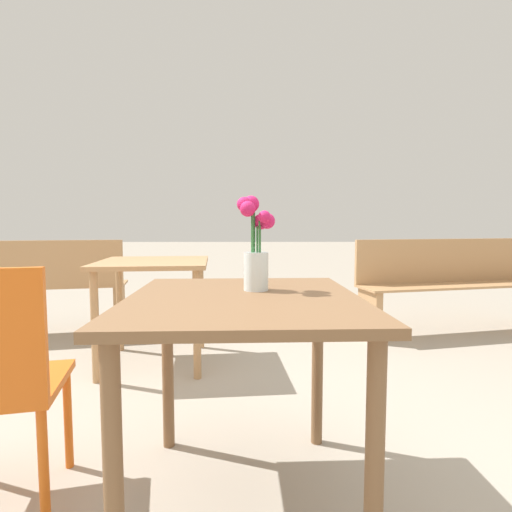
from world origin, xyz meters
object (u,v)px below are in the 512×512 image
(flower_vase, at_px, (256,250))
(bench_middle, at_px, (34,285))
(table_back, at_px, (154,278))
(table_front, at_px, (244,328))
(bench_near, at_px, (457,280))

(flower_vase, xyz_separation_m, bench_middle, (-1.91, 1.99, -0.44))
(table_back, bearing_deg, bench_middle, 150.79)
(table_front, xyz_separation_m, table_back, (-0.66, 1.44, -0.02))
(flower_vase, xyz_separation_m, bench_near, (1.88, 2.15, -0.42))
(bench_near, distance_m, bench_middle, 3.79)
(bench_middle, bearing_deg, table_front, -48.49)
(bench_middle, bearing_deg, bench_near, 2.30)
(flower_vase, height_order, bench_middle, flower_vase)
(table_back, bearing_deg, flower_vase, -61.86)
(bench_near, bearing_deg, table_back, -162.22)
(bench_near, distance_m, table_back, 2.71)
(table_front, height_order, bench_middle, bench_middle)
(flower_vase, height_order, table_back, flower_vase)
(table_front, bearing_deg, bench_near, 49.75)
(flower_vase, height_order, bench_near, flower_vase)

